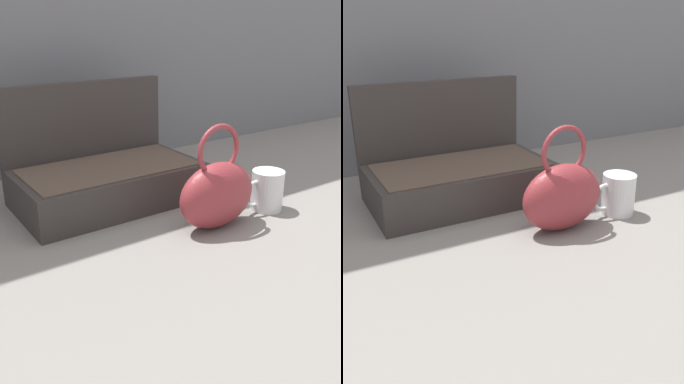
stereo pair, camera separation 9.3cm
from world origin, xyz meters
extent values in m
plane|color=slate|center=(0.00, 0.00, 0.00)|extent=(6.00, 6.00, 0.00)
cube|color=#332D2B|center=(-0.05, 0.21, 0.05)|extent=(0.45, 0.24, 0.10)
cube|color=#4C3D33|center=(-0.05, 0.21, 0.10)|extent=(0.41, 0.22, 0.00)
cube|color=#332D2B|center=(-0.05, 0.34, 0.15)|extent=(0.45, 0.02, 0.29)
ellipsoid|color=maroon|center=(0.09, -0.04, 0.08)|extent=(0.20, 0.09, 0.15)
torus|color=maroon|center=(0.09, -0.04, 0.18)|extent=(0.11, 0.01, 0.11)
cylinder|color=silver|center=(0.25, -0.04, 0.05)|extent=(0.08, 0.08, 0.10)
torus|color=silver|center=(0.21, -0.04, 0.05)|extent=(0.07, 0.01, 0.07)
camera|label=1|loc=(-0.52, -0.74, 0.44)|focal=41.61mm
camera|label=2|loc=(-0.44, -0.78, 0.44)|focal=41.61mm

